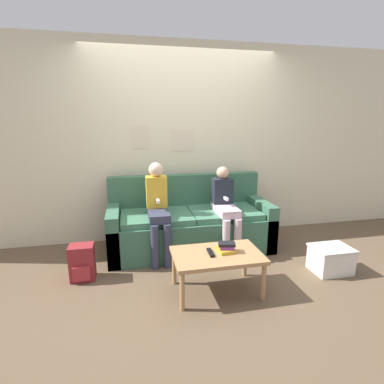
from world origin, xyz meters
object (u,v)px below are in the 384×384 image
(coffee_table, at_px, (217,258))
(person_left, at_px, (158,206))
(tv_remote, at_px, (210,253))
(backpack, at_px, (82,263))
(storage_box, at_px, (331,259))
(couch, at_px, (190,225))
(person_right, at_px, (225,206))

(coffee_table, xyz_separation_m, person_left, (-0.46, 0.86, 0.29))
(coffee_table, relative_size, tv_remote, 4.85)
(person_left, xyz_separation_m, backpack, (-0.82, -0.35, -0.45))
(storage_box, bearing_deg, tv_remote, -175.62)
(coffee_table, relative_size, person_left, 0.74)
(couch, distance_m, backpack, 1.36)
(person_left, relative_size, tv_remote, 6.59)
(storage_box, bearing_deg, person_left, 157.34)
(couch, bearing_deg, backpack, -156.33)
(backpack, bearing_deg, person_right, 11.53)
(couch, relative_size, person_left, 1.78)
(couch, distance_m, storage_box, 1.67)
(coffee_table, relative_size, backpack, 2.23)
(person_left, height_order, person_right, person_left)
(couch, xyz_separation_m, storage_box, (1.37, -0.94, -0.16))
(couch, height_order, storage_box, couch)
(couch, relative_size, tv_remote, 11.71)
(coffee_table, bearing_deg, person_right, 67.15)
(person_right, distance_m, backpack, 1.72)
(person_right, xyz_separation_m, tv_remote, (-0.42, -0.84, -0.19))
(person_left, relative_size, storage_box, 2.75)
(tv_remote, xyz_separation_m, storage_box, (1.39, 0.11, -0.26))
(couch, xyz_separation_m, person_right, (0.40, -0.21, 0.29))
(couch, relative_size, person_right, 1.90)
(coffee_table, bearing_deg, couch, 92.39)
(couch, xyz_separation_m, backpack, (-1.24, -0.54, -0.12))
(person_right, height_order, storage_box, person_right)
(couch, distance_m, coffee_table, 1.06)
(couch, relative_size, coffee_table, 2.41)
(person_right, bearing_deg, person_left, 179.06)
(storage_box, bearing_deg, coffee_table, -175.08)
(tv_remote, distance_m, storage_box, 1.41)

